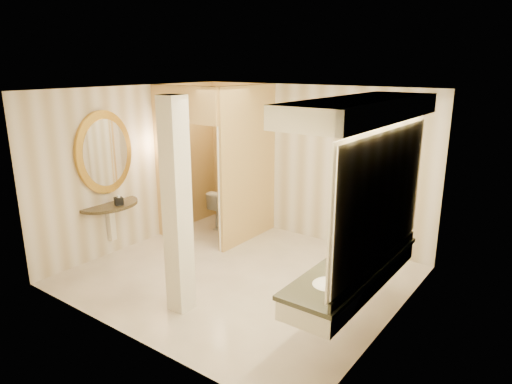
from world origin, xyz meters
TOP-DOWN VIEW (x-y plane):
  - floor at (0.00, 0.00)m, footprint 4.50×4.50m
  - ceiling at (0.00, 0.00)m, footprint 4.50×4.50m
  - wall_back at (0.00, 2.00)m, footprint 4.50×0.02m
  - wall_front at (0.00, -2.00)m, footprint 4.50×0.02m
  - wall_left at (-2.25, 0.00)m, footprint 0.02×4.00m
  - wall_right at (2.25, 0.00)m, footprint 0.02×4.00m
  - toilet_closet at (-1.13, 0.97)m, footprint 1.50×1.55m
  - wall_sconce at (-1.93, 0.43)m, footprint 0.14×0.14m
  - vanity at (1.98, -0.40)m, footprint 0.75×2.49m
  - console_shelf at (-2.21, -0.61)m, footprint 1.01×1.01m
  - pillar at (-0.04, -1.18)m, footprint 0.27×0.27m
  - tissue_box at (-1.99, -0.57)m, footprint 0.16×0.16m
  - toilet at (-1.55, 1.53)m, footprint 0.47×0.75m
  - soap_bottle_a at (1.83, -0.27)m, footprint 0.07×0.08m
  - soap_bottle_b at (1.87, -0.59)m, footprint 0.09×0.09m
  - soap_bottle_c at (1.85, -0.54)m, footprint 0.08×0.08m

SIDE VIEW (x-z plane):
  - floor at x=0.00m, z-range 0.00..0.00m
  - toilet at x=-1.55m, z-range 0.00..0.73m
  - soap_bottle_b at x=1.87m, z-range 0.88..0.98m
  - tissue_box at x=-1.99m, z-range 0.88..1.00m
  - soap_bottle_a at x=1.83m, z-range 0.88..1.00m
  - soap_bottle_c at x=1.85m, z-range 0.88..1.07m
  - console_shelf at x=-2.21m, z-range 0.37..2.32m
  - wall_back at x=0.00m, z-range 0.00..2.70m
  - wall_front at x=0.00m, z-range 0.00..2.70m
  - wall_left at x=-2.25m, z-range 0.00..2.70m
  - wall_right at x=2.25m, z-range 0.00..2.70m
  - pillar at x=-0.04m, z-range 0.00..2.70m
  - toilet_closet at x=-1.13m, z-range 0.04..2.74m
  - vanity at x=1.98m, z-range 0.58..2.67m
  - wall_sconce at x=-1.93m, z-range 1.52..1.94m
  - ceiling at x=0.00m, z-range 2.70..2.70m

